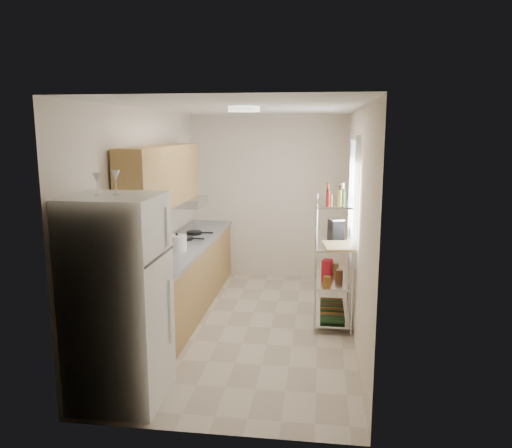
{
  "coord_description": "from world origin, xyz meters",
  "views": [
    {
      "loc": [
        0.83,
        -5.67,
        2.35
      ],
      "look_at": [
        0.06,
        0.25,
        1.23
      ],
      "focal_mm": 35.0,
      "sensor_mm": 36.0,
      "label": 1
    }
  ],
  "objects_px": {
    "cutting_board": "(341,246)",
    "refrigerator": "(119,300)",
    "rice_cooker": "(177,243)",
    "espresso_machine": "(336,229)",
    "frying_pan_large": "(184,238)"
  },
  "relations": [
    {
      "from": "refrigerator",
      "to": "espresso_machine",
      "type": "xyz_separation_m",
      "value": [
        1.9,
        2.26,
        0.23
      ]
    },
    {
      "from": "rice_cooker",
      "to": "cutting_board",
      "type": "bearing_deg",
      "value": -1.17
    },
    {
      "from": "frying_pan_large",
      "to": "cutting_board",
      "type": "distance_m",
      "value": 2.17
    },
    {
      "from": "frying_pan_large",
      "to": "cutting_board",
      "type": "xyz_separation_m",
      "value": [
        2.06,
        -0.66,
        0.11
      ]
    },
    {
      "from": "rice_cooker",
      "to": "espresso_machine",
      "type": "bearing_deg",
      "value": 12.37
    },
    {
      "from": "refrigerator",
      "to": "cutting_board",
      "type": "distance_m",
      "value": 2.65
    },
    {
      "from": "cutting_board",
      "to": "refrigerator",
      "type": "bearing_deg",
      "value": -137.24
    },
    {
      "from": "rice_cooker",
      "to": "refrigerator",
      "type": "bearing_deg",
      "value": -89.32
    },
    {
      "from": "espresso_machine",
      "to": "refrigerator",
      "type": "bearing_deg",
      "value": -146.21
    },
    {
      "from": "rice_cooker",
      "to": "espresso_machine",
      "type": "relative_size",
      "value": 0.91
    },
    {
      "from": "frying_pan_large",
      "to": "espresso_machine",
      "type": "height_order",
      "value": "espresso_machine"
    },
    {
      "from": "refrigerator",
      "to": "rice_cooker",
      "type": "xyz_separation_m",
      "value": [
        -0.02,
        1.84,
        0.09
      ]
    },
    {
      "from": "espresso_machine",
      "to": "rice_cooker",
      "type": "bearing_deg",
      "value": 176.2
    },
    {
      "from": "cutting_board",
      "to": "espresso_machine",
      "type": "distance_m",
      "value": 0.48
    },
    {
      "from": "cutting_board",
      "to": "espresso_machine",
      "type": "height_order",
      "value": "espresso_machine"
    }
  ]
}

